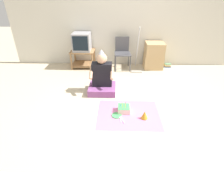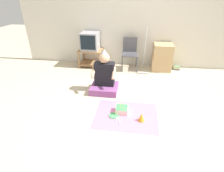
{
  "view_description": "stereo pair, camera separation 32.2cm",
  "coord_description": "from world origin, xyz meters",
  "px_view_note": "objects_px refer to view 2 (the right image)",
  "views": [
    {
      "loc": [
        -0.29,
        -2.66,
        1.9
      ],
      "look_at": [
        -0.37,
        0.17,
        0.35
      ],
      "focal_mm": 28.0,
      "sensor_mm": 36.0,
      "label": 1
    },
    {
      "loc": [
        0.03,
        -2.63,
        1.9
      ],
      "look_at": [
        -0.37,
        0.17,
        0.35
      ],
      "focal_mm": 28.0,
      "sensor_mm": 36.0,
      "label": 2
    }
  ],
  "objects_px": {
    "party_hat_blue": "(141,117)",
    "cardboard_box_stack": "(162,57)",
    "book_pile": "(176,68)",
    "tv": "(90,41)",
    "dust_mop": "(144,60)",
    "person_seated": "(104,78)",
    "birthday_cake": "(122,110)",
    "paper_plate": "(114,116)",
    "folding_chair": "(130,51)"
  },
  "relations": [
    {
      "from": "party_hat_blue",
      "to": "cardboard_box_stack",
      "type": "bearing_deg",
      "value": 76.9
    },
    {
      "from": "dust_mop",
      "to": "birthday_cake",
      "type": "height_order",
      "value": "dust_mop"
    },
    {
      "from": "folding_chair",
      "to": "paper_plate",
      "type": "relative_size",
      "value": 4.88
    },
    {
      "from": "book_pile",
      "to": "tv",
      "type": "bearing_deg",
      "value": -178.95
    },
    {
      "from": "tv",
      "to": "dust_mop",
      "type": "height_order",
      "value": "dust_mop"
    },
    {
      "from": "folding_chair",
      "to": "book_pile",
      "type": "bearing_deg",
      "value": 3.8
    },
    {
      "from": "tv",
      "to": "party_hat_blue",
      "type": "relative_size",
      "value": 3.38
    },
    {
      "from": "tv",
      "to": "book_pile",
      "type": "distance_m",
      "value": 2.45
    },
    {
      "from": "cardboard_box_stack",
      "to": "party_hat_blue",
      "type": "height_order",
      "value": "cardboard_box_stack"
    },
    {
      "from": "party_hat_blue",
      "to": "paper_plate",
      "type": "height_order",
      "value": "party_hat_blue"
    },
    {
      "from": "tv",
      "to": "party_hat_blue",
      "type": "xyz_separation_m",
      "value": [
        1.41,
        -2.26,
        -0.63
      ]
    },
    {
      "from": "tv",
      "to": "cardboard_box_stack",
      "type": "xyz_separation_m",
      "value": [
        1.93,
        -0.02,
        -0.35
      ]
    },
    {
      "from": "dust_mop",
      "to": "paper_plate",
      "type": "xyz_separation_m",
      "value": [
        -0.52,
        -1.97,
        -0.32
      ]
    },
    {
      "from": "folding_chair",
      "to": "dust_mop",
      "type": "bearing_deg",
      "value": -26.61
    },
    {
      "from": "party_hat_blue",
      "to": "dust_mop",
      "type": "bearing_deg",
      "value": 88.59
    },
    {
      "from": "folding_chair",
      "to": "cardboard_box_stack",
      "type": "bearing_deg",
      "value": 1.73
    },
    {
      "from": "tv",
      "to": "folding_chair",
      "type": "bearing_deg",
      "value": -2.24
    },
    {
      "from": "cardboard_box_stack",
      "to": "book_pile",
      "type": "xyz_separation_m",
      "value": [
        0.43,
        0.06,
        -0.31
      ]
    },
    {
      "from": "birthday_cake",
      "to": "party_hat_blue",
      "type": "relative_size",
      "value": 1.48
    },
    {
      "from": "folding_chair",
      "to": "person_seated",
      "type": "relative_size",
      "value": 0.91
    },
    {
      "from": "tv",
      "to": "dust_mop",
      "type": "xyz_separation_m",
      "value": [
        1.46,
        -0.23,
        -0.37
      ]
    },
    {
      "from": "book_pile",
      "to": "paper_plate",
      "type": "bearing_deg",
      "value": -122.2
    },
    {
      "from": "folding_chair",
      "to": "party_hat_blue",
      "type": "distance_m",
      "value": 2.28
    },
    {
      "from": "dust_mop",
      "to": "book_pile",
      "type": "bearing_deg",
      "value": 17.16
    },
    {
      "from": "paper_plate",
      "to": "person_seated",
      "type": "bearing_deg",
      "value": 110.38
    },
    {
      "from": "birthday_cake",
      "to": "party_hat_blue",
      "type": "bearing_deg",
      "value": -27.99
    },
    {
      "from": "tv",
      "to": "party_hat_blue",
      "type": "height_order",
      "value": "tv"
    },
    {
      "from": "folding_chair",
      "to": "cardboard_box_stack",
      "type": "relative_size",
      "value": 1.18
    },
    {
      "from": "cardboard_box_stack",
      "to": "tv",
      "type": "bearing_deg",
      "value": 179.52
    },
    {
      "from": "party_hat_blue",
      "to": "paper_plate",
      "type": "bearing_deg",
      "value": 173.19
    },
    {
      "from": "folding_chair",
      "to": "paper_plate",
      "type": "distance_m",
      "value": 2.21
    },
    {
      "from": "tv",
      "to": "dust_mop",
      "type": "bearing_deg",
      "value": -9.11
    },
    {
      "from": "person_seated",
      "to": "party_hat_blue",
      "type": "relative_size",
      "value": 6.51
    },
    {
      "from": "birthday_cake",
      "to": "paper_plate",
      "type": "height_order",
      "value": "birthday_cake"
    },
    {
      "from": "cardboard_box_stack",
      "to": "birthday_cake",
      "type": "distance_m",
      "value": 2.25
    },
    {
      "from": "cardboard_box_stack",
      "to": "party_hat_blue",
      "type": "distance_m",
      "value": 2.32
    },
    {
      "from": "tv",
      "to": "dust_mop",
      "type": "distance_m",
      "value": 1.53
    },
    {
      "from": "birthday_cake",
      "to": "cardboard_box_stack",
      "type": "bearing_deg",
      "value": 67.27
    },
    {
      "from": "person_seated",
      "to": "dust_mop",
      "type": "bearing_deg",
      "value": 53.78
    },
    {
      "from": "person_seated",
      "to": "birthday_cake",
      "type": "relative_size",
      "value": 4.38
    },
    {
      "from": "dust_mop",
      "to": "party_hat_blue",
      "type": "relative_size",
      "value": 8.25
    },
    {
      "from": "person_seated",
      "to": "folding_chair",
      "type": "bearing_deg",
      "value": 71.47
    },
    {
      "from": "book_pile",
      "to": "birthday_cake",
      "type": "xyz_separation_m",
      "value": [
        -1.29,
        -2.12,
        0.01
      ]
    },
    {
      "from": "dust_mop",
      "to": "paper_plate",
      "type": "height_order",
      "value": "dust_mop"
    },
    {
      "from": "party_hat_blue",
      "to": "person_seated",
      "type": "bearing_deg",
      "value": 130.98
    },
    {
      "from": "birthday_cake",
      "to": "paper_plate",
      "type": "distance_m",
      "value": 0.18
    },
    {
      "from": "tv",
      "to": "paper_plate",
      "type": "height_order",
      "value": "tv"
    },
    {
      "from": "dust_mop",
      "to": "book_pile",
      "type": "height_order",
      "value": "dust_mop"
    },
    {
      "from": "person_seated",
      "to": "party_hat_blue",
      "type": "distance_m",
      "value": 1.2
    },
    {
      "from": "tv",
      "to": "book_pile",
      "type": "relative_size",
      "value": 2.44
    }
  ]
}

